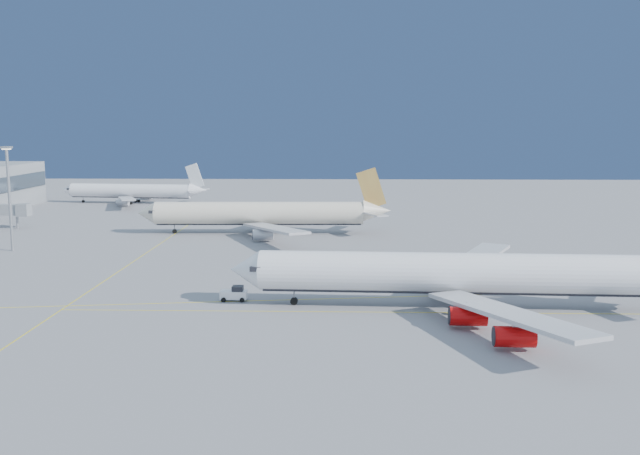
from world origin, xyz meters
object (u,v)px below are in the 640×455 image
Objects in this scene: airliner_etihad at (265,213)px; light_mast at (9,190)px; pushback_tug at (235,294)px; airliner_virgin at (462,274)px; airliner_third at (134,191)px.

light_mast is (-55.04, -27.48, 8.71)m from airliner_etihad.
pushback_tug is at bearing -37.74° from light_mast.
airliner_virgin is 16.79× the size of pushback_tug.
airliner_third is 12.67× the size of pushback_tug.
airliner_third is 153.60m from pushback_tug.
airliner_third is at bearing 126.33° from airliner_etihad.
airliner_etihad reaches higher than airliner_third.
airliner_etihad reaches higher than pushback_tug.
airliner_third is at bearing 125.26° from airliner_virgin.
light_mast is at bearing -155.31° from airliner_etihad.
airliner_third is 2.33× the size of light_mast.
airliner_virgin is 3.09× the size of light_mast.
pushback_tug is at bearing -89.81° from airliner_etihad.
airliner_third is at bearing 90.10° from light_mast.
airliner_etihad is at bearing 119.68° from airliner_virgin.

